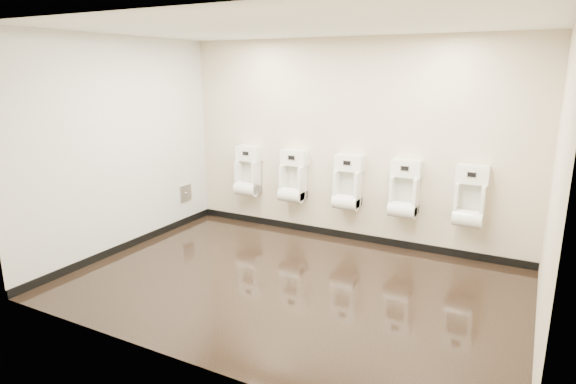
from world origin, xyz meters
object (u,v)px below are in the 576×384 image
at_px(urinal_2, 348,186).
at_px(urinal_3, 404,193).
at_px(urinal_0, 248,175).
at_px(urinal_4, 470,201).
at_px(access_panel, 186,193).
at_px(urinal_1, 293,180).

xyz_separation_m(urinal_2, urinal_3, (0.79, 0.00, 0.00)).
height_order(urinal_0, urinal_4, same).
bearing_deg(urinal_2, access_panel, -170.62).
xyz_separation_m(urinal_1, urinal_3, (1.64, 0.00, 0.00)).
bearing_deg(urinal_2, urinal_3, 0.00).
xyz_separation_m(urinal_0, urinal_3, (2.42, 0.00, 0.00)).
bearing_deg(urinal_2, urinal_4, 0.00).
relative_size(urinal_0, urinal_2, 1.00).
relative_size(access_panel, urinal_0, 0.34).
height_order(access_panel, urinal_1, urinal_1).
bearing_deg(access_panel, urinal_2, 9.38).
distance_m(urinal_1, urinal_4, 2.45).
height_order(urinal_1, urinal_3, same).
xyz_separation_m(access_panel, urinal_4, (4.13, 0.42, 0.30)).
bearing_deg(access_panel, urinal_3, 7.17).
relative_size(access_panel, urinal_2, 0.34).
xyz_separation_m(access_panel, urinal_0, (0.90, 0.42, 0.30)).
bearing_deg(urinal_2, urinal_1, 180.00).
height_order(urinal_3, urinal_4, same).
height_order(urinal_1, urinal_2, same).
bearing_deg(urinal_1, urinal_2, 0.00).
distance_m(urinal_2, urinal_3, 0.79).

